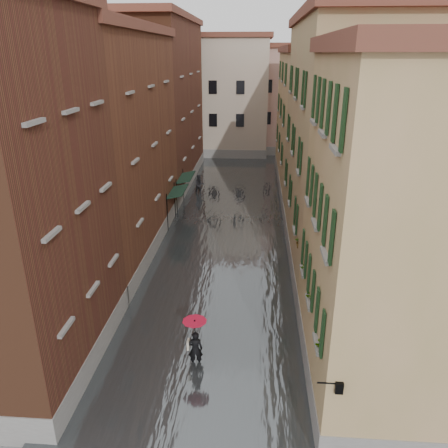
% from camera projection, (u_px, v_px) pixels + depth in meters
% --- Properties ---
extents(ground, '(120.00, 120.00, 0.00)m').
position_uv_depth(ground, '(207.00, 338.00, 18.87)').
color(ground, '#515153').
rests_on(ground, ground).
extents(floodwater, '(10.00, 60.00, 0.20)m').
position_uv_depth(floodwater, '(227.00, 225.00, 30.89)').
color(floodwater, '#45494C').
rests_on(floodwater, ground).
extents(building_left_mid, '(6.00, 14.00, 12.50)m').
position_uv_depth(building_left_mid, '(103.00, 149.00, 25.42)').
color(building_left_mid, brown).
rests_on(building_left_mid, ground).
extents(building_left_far, '(6.00, 16.00, 14.00)m').
position_uv_depth(building_left_far, '(158.00, 106.00, 39.06)').
color(building_left_far, brown).
rests_on(building_left_far, ground).
extents(building_right_near, '(6.00, 8.00, 11.50)m').
position_uv_depth(building_right_near, '(408.00, 239.00, 14.41)').
color(building_right_near, '#A08952').
rests_on(building_right_near, ground).
extents(building_right_mid, '(6.00, 14.00, 13.00)m').
position_uv_depth(building_right_mid, '(348.00, 149.00, 24.35)').
color(building_right_mid, '#948859').
rests_on(building_right_mid, ground).
extents(building_right_far, '(6.00, 16.00, 11.50)m').
position_uv_depth(building_right_far, '(315.00, 122.00, 38.54)').
color(building_right_far, '#A08952').
rests_on(building_right_far, ground).
extents(building_end_cream, '(12.00, 9.00, 13.00)m').
position_uv_depth(building_end_cream, '(217.00, 98.00, 51.96)').
color(building_end_cream, '#B1A08D').
rests_on(building_end_cream, ground).
extents(building_end_pink, '(10.00, 9.00, 12.00)m').
position_uv_depth(building_end_pink, '(291.00, 101.00, 53.36)').
color(building_end_pink, tan).
rests_on(building_end_pink, ground).
extents(awning_near, '(1.09, 2.86, 2.80)m').
position_uv_depth(awning_near, '(177.00, 192.00, 30.23)').
color(awning_near, black).
rests_on(awning_near, ground).
extents(awning_far, '(1.09, 3.09, 2.80)m').
position_uv_depth(awning_far, '(186.00, 178.00, 33.65)').
color(awning_far, black).
rests_on(awning_far, ground).
extents(wall_lantern, '(0.71, 0.22, 0.35)m').
position_uv_depth(wall_lantern, '(338.00, 386.00, 11.89)').
color(wall_lantern, black).
rests_on(wall_lantern, ground).
extents(window_planters, '(0.59, 8.73, 0.84)m').
position_uv_depth(window_planters, '(310.00, 277.00, 16.67)').
color(window_planters, brown).
rests_on(window_planters, ground).
extents(pedestrian_main, '(0.94, 0.94, 2.06)m').
position_uv_depth(pedestrian_main, '(195.00, 339.00, 16.73)').
color(pedestrian_main, black).
rests_on(pedestrian_main, ground).
extents(pedestrian_far, '(1.08, 0.98, 1.81)m').
position_uv_depth(pedestrian_far, '(200.00, 185.00, 37.42)').
color(pedestrian_far, black).
rests_on(pedestrian_far, ground).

